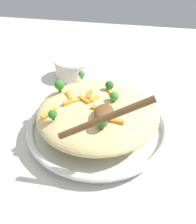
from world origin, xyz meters
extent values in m
plane|color=beige|center=(0.00, 0.00, 0.00)|extent=(2.40, 2.40, 0.00)
cylinder|color=silver|center=(0.00, 0.00, 0.01)|extent=(0.33, 0.33, 0.02)
torus|color=silver|center=(0.00, 0.00, 0.03)|extent=(0.36, 0.36, 0.02)
torus|color=black|center=(0.00, 0.00, 0.03)|extent=(0.35, 0.35, 0.00)
ellipsoid|color=#D1BA7A|center=(0.00, 0.00, 0.07)|extent=(0.30, 0.30, 0.07)
cube|color=orange|center=(-0.03, 0.06, 0.10)|extent=(0.03, 0.04, 0.01)
cube|color=orange|center=(0.02, -0.03, 0.10)|extent=(0.04, 0.03, 0.01)
cube|color=orange|center=(-0.04, -0.01, 0.10)|extent=(0.01, 0.03, 0.01)
cube|color=orange|center=(-0.02, 0.03, 0.10)|extent=(0.03, 0.04, 0.01)
cube|color=orange|center=(-0.08, 0.09, 0.10)|extent=(0.04, 0.02, 0.01)
cube|color=orange|center=(0.01, 0.02, 0.10)|extent=(0.04, 0.01, 0.01)
cube|color=orange|center=(-0.01, 0.01, 0.10)|extent=(0.03, 0.02, 0.01)
cube|color=orange|center=(-0.07, -0.06, 0.10)|extent=(0.01, 0.03, 0.01)
cube|color=orange|center=(0.00, 0.07, 0.10)|extent=(0.04, 0.03, 0.01)
cylinder|color=#205B1C|center=(-0.09, 0.07, 0.10)|extent=(0.01, 0.01, 0.01)
sphere|color=#236B23|center=(-0.09, 0.07, 0.11)|extent=(0.02, 0.02, 0.02)
cylinder|color=#296820|center=(-0.07, -0.03, 0.10)|extent=(0.01, 0.01, 0.01)
sphere|color=#2D7A28|center=(-0.07, -0.03, 0.11)|extent=(0.02, 0.02, 0.02)
cylinder|color=#377928|center=(0.00, -0.04, 0.10)|extent=(0.01, 0.01, 0.01)
sphere|color=#3D8E33|center=(0.00, -0.04, 0.11)|extent=(0.02, 0.02, 0.02)
cylinder|color=#377928|center=(0.10, 0.08, 0.10)|extent=(0.01, 0.01, 0.01)
sphere|color=#3D8E33|center=(0.10, 0.08, 0.11)|extent=(0.02, 0.02, 0.02)
cylinder|color=#296820|center=(0.02, 0.11, 0.10)|extent=(0.01, 0.01, 0.01)
sphere|color=#2D7A28|center=(0.02, 0.11, 0.11)|extent=(0.03, 0.03, 0.03)
cylinder|color=#205B1C|center=(-0.09, -0.03, 0.10)|extent=(0.01, 0.01, 0.01)
sphere|color=#236B23|center=(-0.09, -0.03, 0.11)|extent=(0.02, 0.02, 0.02)
cylinder|color=#205B1C|center=(0.05, -0.02, 0.10)|extent=(0.01, 0.01, 0.01)
sphere|color=#236B23|center=(0.05, -0.02, 0.11)|extent=(0.02, 0.02, 0.02)
ellipsoid|color=brown|center=(-0.06, -0.03, 0.11)|extent=(0.06, 0.04, 0.02)
cylinder|color=brown|center=(-0.14, -0.05, 0.15)|extent=(0.05, 0.16, 0.09)
cylinder|color=beige|center=(0.28, 0.18, 0.03)|extent=(0.13, 0.13, 0.07)
torus|color=beige|center=(0.28, 0.18, 0.06)|extent=(0.14, 0.14, 0.01)
camera|label=1|loc=(-0.39, -0.11, 0.35)|focal=32.31mm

